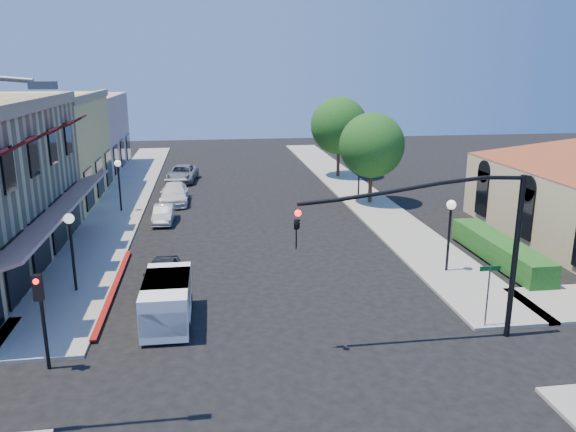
{
  "coord_description": "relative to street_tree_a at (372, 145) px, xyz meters",
  "views": [
    {
      "loc": [
        -2.62,
        -15.88,
        9.59
      ],
      "look_at": [
        1.11,
        9.86,
        2.6
      ],
      "focal_mm": 35.0,
      "sensor_mm": 36.0,
      "label": 1
    }
  ],
  "objects": [
    {
      "name": "pink_stucco_building",
      "position": [
        -24.3,
        16.0,
        -0.69
      ],
      "size": [
        10.0,
        12.0,
        7.0
      ],
      "primitive_type": "cube",
      "color": "#C8A097",
      "rests_on": "ground"
    },
    {
      "name": "curb_red_strip",
      "position": [
        -15.7,
        -14.0,
        -4.19
      ],
      "size": [
        0.25,
        10.0,
        0.06
      ],
      "primitive_type": "cube",
      "color": "maroon",
      "rests_on": "ground"
    },
    {
      "name": "signal_mast_arm",
      "position": [
        -2.94,
        -20.5,
        -0.11
      ],
      "size": [
        8.01,
        0.39,
        6.0
      ],
      "color": "black",
      "rests_on": "ground"
    },
    {
      "name": "parked_car_c",
      "position": [
        -13.87,
        2.19,
        -3.51
      ],
      "size": [
        1.94,
        4.75,
        1.38
      ],
      "primitive_type": "imported",
      "rotation": [
        0.0,
        0.0,
        0.0
      ],
      "color": "silver",
      "rests_on": "ground"
    },
    {
      "name": "sidewalk_left",
      "position": [
        -17.55,
        5.0,
        -4.13
      ],
      "size": [
        3.5,
        50.0,
        0.12
      ],
      "primitive_type": "cube",
      "color": "gray",
      "rests_on": "ground"
    },
    {
      "name": "lamppost_left_far",
      "position": [
        -17.3,
        0.0,
        -1.46
      ],
      "size": [
        0.44,
        0.44,
        3.57
      ],
      "color": "black",
      "rests_on": "ground"
    },
    {
      "name": "yellow_stucco_building",
      "position": [
        -24.3,
        4.0,
        -0.39
      ],
      "size": [
        10.0,
        12.0,
        7.6
      ],
      "primitive_type": "cube",
      "color": "#D9BA61",
      "rests_on": "ground"
    },
    {
      "name": "secondary_signal",
      "position": [
        -16.8,
        -20.59,
        -1.88
      ],
      "size": [
        0.28,
        0.42,
        3.32
      ],
      "color": "black",
      "rests_on": "ground"
    },
    {
      "name": "street_tree_a",
      "position": [
        0.0,
        0.0,
        0.0
      ],
      "size": [
        4.56,
        4.56,
        6.48
      ],
      "color": "#392216",
      "rests_on": "ground"
    },
    {
      "name": "lamppost_left_near",
      "position": [
        -17.3,
        -14.0,
        -1.46
      ],
      "size": [
        0.44,
        0.44,
        3.57
      ],
      "color": "black",
      "rests_on": "ground"
    },
    {
      "name": "lamppost_right_near",
      "position": [
        -0.3,
        -14.0,
        -1.46
      ],
      "size": [
        0.44,
        0.44,
        3.57
      ],
      "color": "black",
      "rests_on": "ground"
    },
    {
      "name": "hedge",
      "position": [
        2.9,
        -13.0,
        -4.19
      ],
      "size": [
        1.4,
        8.0,
        1.1
      ],
      "primitive_type": "cube",
      "color": "#1A5017",
      "rests_on": "ground"
    },
    {
      "name": "street_tree_b",
      "position": [
        0.0,
        10.0,
        0.35
      ],
      "size": [
        4.94,
        4.94,
        7.02
      ],
      "color": "#392216",
      "rests_on": "ground"
    },
    {
      "name": "street_name_sign",
      "position": [
        -1.3,
        -19.8,
        -2.5
      ],
      "size": [
        0.8,
        0.06,
        2.5
      ],
      "color": "#595B5E",
      "rests_on": "ground"
    },
    {
      "name": "parked_car_b",
      "position": [
        -14.27,
        -3.0,
        -3.64
      ],
      "size": [
        1.33,
        3.44,
        1.12
      ],
      "primitive_type": "imported",
      "rotation": [
        0.0,
        0.0,
        -0.04
      ],
      "color": "silver",
      "rests_on": "ground"
    },
    {
      "name": "ground",
      "position": [
        -8.8,
        -22.0,
        -4.19
      ],
      "size": [
        120.0,
        120.0,
        0.0
      ],
      "primitive_type": "plane",
      "color": "black",
      "rests_on": "ground"
    },
    {
      "name": "lamppost_right_far",
      "position": [
        -0.3,
        2.0,
        -1.46
      ],
      "size": [
        0.44,
        0.44,
        3.57
      ],
      "color": "black",
      "rests_on": "ground"
    },
    {
      "name": "parked_car_d",
      "position": [
        -13.6,
        10.0,
        -3.51
      ],
      "size": [
        2.85,
        5.14,
        1.36
      ],
      "primitive_type": "imported",
      "rotation": [
        0.0,
        0.0,
        -0.12
      ],
      "color": "#95989A",
      "rests_on": "ground"
    },
    {
      "name": "sidewalk_right",
      "position": [
        -0.05,
        5.0,
        -4.13
      ],
      "size": [
        3.5,
        50.0,
        0.12
      ],
      "primitive_type": "cube",
      "color": "gray",
      "rests_on": "ground"
    },
    {
      "name": "white_van",
      "position": [
        -13.14,
        -17.67,
        -3.18
      ],
      "size": [
        1.79,
        3.98,
        1.76
      ],
      "color": "white",
      "rests_on": "ground"
    },
    {
      "name": "parked_car_a",
      "position": [
        -13.6,
        -14.01,
        -3.56
      ],
      "size": [
        1.73,
        3.81,
        1.27
      ],
      "primitive_type": "imported",
      "rotation": [
        0.0,
        0.0,
        -0.06
      ],
      "color": "black",
      "rests_on": "ground"
    }
  ]
}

